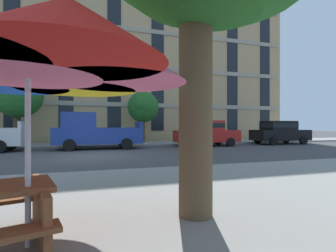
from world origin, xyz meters
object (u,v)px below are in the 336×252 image
sedan_red (206,132)px  street_tree_middle (143,108)px  pickup_blue (95,132)px  street_tree_left (14,93)px  sedan_black (280,132)px  patio_umbrella (28,52)px

sedan_red → street_tree_middle: 5.38m
pickup_blue → street_tree_left: street_tree_left is taller
sedan_black → street_tree_left: size_ratio=0.84×
sedan_black → street_tree_middle: 10.71m
pickup_blue → patio_umbrella: patio_umbrella is taller
pickup_blue → street_tree_middle: size_ratio=1.24×
street_tree_left → patio_umbrella: (4.20, -15.60, -1.34)m
street_tree_left → patio_umbrella: street_tree_left is taller
pickup_blue → sedan_red: 7.43m
street_tree_middle → sedan_black: bearing=-18.5°
sedan_black → street_tree_left: street_tree_left is taller
sedan_black → patio_umbrella: 19.31m
sedan_black → patio_umbrella: bearing=-138.8°
sedan_red → street_tree_middle: street_tree_middle is taller
pickup_blue → street_tree_middle: (3.66, 3.35, 1.80)m
sedan_black → street_tree_left: bearing=171.2°
sedan_black → street_tree_left: 19.09m
street_tree_left → street_tree_middle: (8.69, 0.45, -0.72)m
sedan_red → patio_umbrella: size_ratio=1.25×
sedan_black → sedan_red: bearing=180.0°
sedan_black → street_tree_left: (-18.69, 2.90, 2.60)m
sedan_red → sedan_black: size_ratio=1.00×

